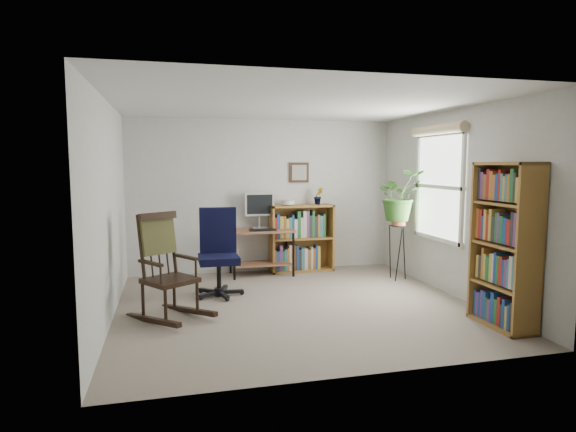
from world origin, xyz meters
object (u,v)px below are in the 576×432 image
object	(u,v)px
office_chair	(219,252)
desk	(261,252)
low_bookshelf	(302,238)
rocking_chair	(170,266)
tall_bookshelf	(505,245)

from	to	relation	value
office_chair	desk	bearing A→B (deg)	58.31
office_chair	low_bookshelf	bearing A→B (deg)	43.39
desk	low_bookshelf	world-z (taller)	low_bookshelf
rocking_chair	tall_bookshelf	world-z (taller)	tall_bookshelf
rocking_chair	tall_bookshelf	bearing A→B (deg)	-52.29
office_chair	tall_bookshelf	size ratio (longest dim) A/B	0.67
rocking_chair	office_chair	bearing A→B (deg)	18.13
desk	low_bookshelf	xyz separation A→B (m)	(0.67, 0.12, 0.18)
low_bookshelf	tall_bookshelf	size ratio (longest dim) A/B	0.62
rocking_chair	tall_bookshelf	distance (m)	3.57
desk	tall_bookshelf	distance (m)	3.60
rocking_chair	tall_bookshelf	xyz separation A→B (m)	(3.39, -1.09, 0.27)
desk	low_bookshelf	bearing A→B (deg)	10.08
tall_bookshelf	rocking_chair	bearing A→B (deg)	162.11
rocking_chair	low_bookshelf	bearing A→B (deg)	9.36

